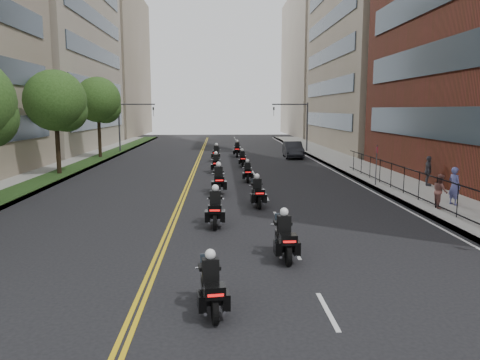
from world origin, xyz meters
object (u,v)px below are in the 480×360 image
object	(u,v)px
motorcycle_3	(257,194)
motorcycle_7	(243,160)
motorcycle_0	(211,288)
pedestrian_a	(454,186)
motorcycle_2	(215,210)
pedestrian_c	(428,171)
parked_sedan	(293,150)
motorcycle_6	(216,164)
motorcycle_9	(237,150)
motorcycle_4	(219,181)
pedestrian_b	(440,191)
motorcycle_1	(284,239)
motorcycle_8	(216,154)
motorcycle_5	(248,173)

from	to	relation	value
motorcycle_3	motorcycle_7	world-z (taller)	motorcycle_3
motorcycle_0	pedestrian_a	xyz separation A→B (m)	(11.85, 11.63, 0.49)
motorcycle_2	pedestrian_c	distance (m)	15.84
parked_sedan	pedestrian_a	bearing A→B (deg)	-78.22
motorcycle_6	motorcycle_9	size ratio (longest dim) A/B	0.94
motorcycle_6	motorcycle_0	bearing A→B (deg)	-90.35
motorcycle_9	motorcycle_2	bearing A→B (deg)	-91.20
motorcycle_4	parked_sedan	size ratio (longest dim) A/B	0.51
motorcycle_2	parked_sedan	size ratio (longest dim) A/B	0.48
motorcycle_4	pedestrian_b	size ratio (longest dim) A/B	1.53
motorcycle_1	motorcycle_8	xyz separation A→B (m)	(-2.41, 29.29, 0.01)
pedestrian_b	pedestrian_c	size ratio (longest dim) A/B	0.88
motorcycle_1	motorcycle_4	size ratio (longest dim) A/B	0.91
motorcycle_3	motorcycle_9	distance (m)	24.81
motorcycle_2	motorcycle_9	distance (m)	28.77
motorcycle_5	motorcycle_8	xyz separation A→B (m)	(-2.19, 12.79, 0.07)
motorcycle_1	motorcycle_8	bearing A→B (deg)	92.96
motorcycle_8	pedestrian_a	distance (m)	24.73
motorcycle_6	motorcycle_9	xyz separation A→B (m)	(2.10, 12.10, 0.04)
motorcycle_0	parked_sedan	size ratio (longest dim) A/B	0.42
motorcycle_5	pedestrian_c	xyz separation A→B (m)	(11.02, -3.10, 0.48)
motorcycle_8	motorcycle_4	bearing A→B (deg)	-83.66
motorcycle_2	motorcycle_7	bearing A→B (deg)	84.86
motorcycle_2	motorcycle_9	bearing A→B (deg)	86.86
motorcycle_4	motorcycle_6	bearing A→B (deg)	89.18
motorcycle_3	parked_sedan	world-z (taller)	motorcycle_3
motorcycle_2	parked_sedan	world-z (taller)	motorcycle_2
motorcycle_1	motorcycle_2	world-z (taller)	motorcycle_2
motorcycle_3	pedestrian_a	world-z (taller)	pedestrian_a
motorcycle_6	motorcycle_7	xyz separation A→B (m)	(2.23, 3.75, -0.04)
motorcycle_2	motorcycle_9	world-z (taller)	motorcycle_9
motorcycle_9	parked_sedan	size ratio (longest dim) A/B	0.48
motorcycle_4	motorcycle_6	size ratio (longest dim) A/B	1.12
motorcycle_9	motorcycle_5	bearing A→B (deg)	-86.98
motorcycle_9	parked_sedan	bearing A→B (deg)	-8.91
motorcycle_7	pedestrian_b	bearing A→B (deg)	-64.57
pedestrian_c	motorcycle_3	bearing A→B (deg)	133.46
motorcycle_1	pedestrian_a	bearing A→B (deg)	36.98
parked_sedan	motorcycle_4	bearing A→B (deg)	-108.62
motorcycle_4	motorcycle_2	bearing A→B (deg)	-93.24
motorcycle_6	motorcycle_7	size ratio (longest dim) A/B	1.06
motorcycle_3	motorcycle_5	world-z (taller)	motorcycle_3
motorcycle_1	pedestrian_a	size ratio (longest dim) A/B	1.20
motorcycle_7	motorcycle_8	distance (m)	4.99
motorcycle_5	parked_sedan	bearing A→B (deg)	71.70
motorcycle_2	motorcycle_6	xyz separation A→B (m)	(-0.09, 16.61, -0.03)
pedestrian_a	motorcycle_2	bearing A→B (deg)	87.48
motorcycle_2	pedestrian_c	world-z (taller)	pedestrian_c
motorcycle_4	pedestrian_b	distance (m)	11.86
parked_sedan	pedestrian_b	world-z (taller)	pedestrian_b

